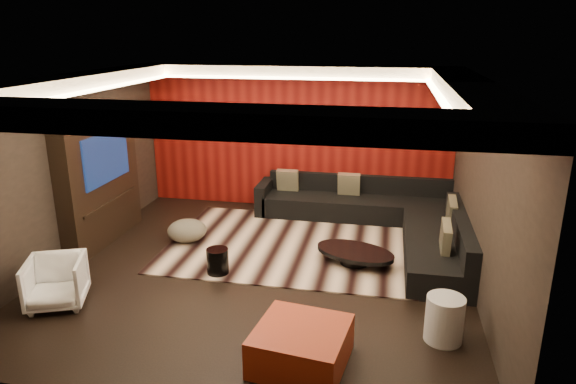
% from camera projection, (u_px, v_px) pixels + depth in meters
% --- Properties ---
extents(floor, '(6.00, 6.00, 0.02)m').
position_uv_depth(floor, '(260.00, 270.00, 7.63)').
color(floor, black).
rests_on(floor, ground).
extents(ceiling, '(6.00, 6.00, 0.02)m').
position_uv_depth(ceiling, '(257.00, 77.00, 6.79)').
color(ceiling, silver).
rests_on(ceiling, ground).
extents(wall_back, '(6.00, 0.02, 2.80)m').
position_uv_depth(wall_back, '(297.00, 138.00, 10.03)').
color(wall_back, black).
rests_on(wall_back, ground).
extents(wall_left, '(0.02, 6.00, 2.80)m').
position_uv_depth(wall_left, '(66.00, 169.00, 7.77)').
color(wall_left, black).
rests_on(wall_left, ground).
extents(wall_right, '(0.02, 6.00, 2.80)m').
position_uv_depth(wall_right, '(484.00, 192.00, 6.65)').
color(wall_right, black).
rests_on(wall_right, ground).
extents(red_feature_wall, '(5.98, 0.05, 2.78)m').
position_uv_depth(red_feature_wall, '(297.00, 138.00, 9.99)').
color(red_feature_wall, '#6B0C0A').
rests_on(red_feature_wall, ground).
extents(soffit_back, '(6.00, 0.60, 0.22)m').
position_uv_depth(soffit_back, '(294.00, 72.00, 9.35)').
color(soffit_back, silver).
rests_on(soffit_back, ground).
extents(soffit_front, '(6.00, 0.60, 0.22)m').
position_uv_depth(soffit_front, '(176.00, 119.00, 4.30)').
color(soffit_front, silver).
rests_on(soffit_front, ground).
extents(soffit_left, '(0.60, 4.80, 0.22)m').
position_uv_depth(soffit_left, '(74.00, 83.00, 7.33)').
color(soffit_left, silver).
rests_on(soffit_left, ground).
extents(soffit_right, '(0.60, 4.80, 0.22)m').
position_uv_depth(soffit_right, '(469.00, 91.00, 6.32)').
color(soffit_right, silver).
rests_on(soffit_right, ground).
extents(cove_back, '(4.80, 0.08, 0.04)m').
position_uv_depth(cove_back, '(291.00, 78.00, 9.06)').
color(cove_back, '#FFD899').
rests_on(cove_back, ground).
extents(cove_front, '(4.80, 0.08, 0.04)m').
position_uv_depth(cove_front, '(192.00, 123.00, 4.64)').
color(cove_front, '#FFD899').
rests_on(cove_front, ground).
extents(cove_left, '(0.08, 4.80, 0.04)m').
position_uv_depth(cove_left, '(97.00, 90.00, 7.29)').
color(cove_left, '#FFD899').
rests_on(cove_left, ground).
extents(cove_right, '(0.08, 4.80, 0.04)m').
position_uv_depth(cove_right, '(440.00, 98.00, 6.41)').
color(cove_right, '#FFD899').
rests_on(cove_right, ground).
extents(tv_surround, '(0.30, 2.00, 2.20)m').
position_uv_depth(tv_surround, '(99.00, 178.00, 8.39)').
color(tv_surround, black).
rests_on(tv_surround, ground).
extents(tv_screen, '(0.04, 1.30, 0.80)m').
position_uv_depth(tv_screen, '(106.00, 158.00, 8.26)').
color(tv_screen, black).
rests_on(tv_screen, ground).
extents(tv_shelf, '(0.04, 1.60, 0.04)m').
position_uv_depth(tv_shelf, '(111.00, 202.00, 8.48)').
color(tv_shelf, black).
rests_on(tv_shelf, ground).
extents(rug, '(4.00, 3.00, 0.02)m').
position_uv_depth(rug, '(291.00, 244.00, 8.51)').
color(rug, beige).
rests_on(rug, floor).
extents(coffee_table, '(1.58, 1.58, 0.21)m').
position_uv_depth(coffee_table, '(355.00, 256.00, 7.79)').
color(coffee_table, black).
rests_on(coffee_table, rug).
extents(drum_stool, '(0.35, 0.35, 0.37)m').
position_uv_depth(drum_stool, '(218.00, 261.00, 7.44)').
color(drum_stool, black).
rests_on(drum_stool, rug).
extents(striped_pouf, '(0.82, 0.82, 0.36)m').
position_uv_depth(striped_pouf, '(187.00, 230.00, 8.60)').
color(striped_pouf, '#B5AB8C').
rests_on(striped_pouf, rug).
extents(white_side_table, '(0.52, 0.52, 0.54)m').
position_uv_depth(white_side_table, '(444.00, 319.00, 5.83)').
color(white_side_table, silver).
rests_on(white_side_table, floor).
extents(orange_ottoman, '(1.06, 1.06, 0.42)m').
position_uv_depth(orange_ottoman, '(301.00, 346.00, 5.44)').
color(orange_ottoman, maroon).
rests_on(orange_ottoman, floor).
extents(armchair, '(0.90, 0.91, 0.64)m').
position_uv_depth(armchair, '(56.00, 282.00, 6.57)').
color(armchair, white).
rests_on(armchair, floor).
extents(sectional_sofa, '(3.65, 3.50, 0.75)m').
position_uv_depth(sectional_sofa, '(382.00, 218.00, 8.98)').
color(sectional_sofa, black).
rests_on(sectional_sofa, floor).
extents(throw_pillows, '(3.22, 2.77, 0.50)m').
position_uv_depth(throw_pillows, '(375.00, 200.00, 8.80)').
color(throw_pillows, '#C4BC90').
rests_on(throw_pillows, sectional_sofa).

